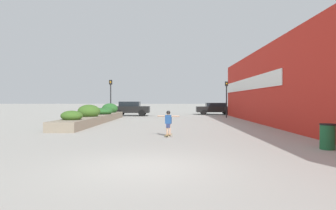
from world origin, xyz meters
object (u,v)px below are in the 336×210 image
skateboard (168,135)px  trash_bin (328,136)px  traffic_light_right (226,93)px  car_center_left (215,108)px  car_center_right (131,108)px  traffic_light_left (111,92)px  skateboarder (168,120)px  car_leftmost (281,108)px

skateboard → trash_bin: 6.71m
skateboard → traffic_light_right: bearing=84.0°
skateboard → car_center_left: 23.03m
skateboard → traffic_light_right: traffic_light_right is taller
skateboard → trash_bin: size_ratio=0.89×
trash_bin → car_center_right: (-10.10, 22.80, 0.39)m
car_center_right → skateboard: bearing=13.2°
traffic_light_right → traffic_light_left: bearing=-179.3°
trash_bin → car_center_right: size_ratio=0.22×
skateboard → car_center_right: size_ratio=0.20×
trash_bin → car_center_right: bearing=113.9°
traffic_light_left → traffic_light_right: (11.52, 0.14, -0.09)m
skateboard → car_center_left: bearing=90.0°
skateboarder → car_leftmost: car_leftmost is taller
car_center_left → car_center_right: size_ratio=1.09×
skateboarder → traffic_light_right: 16.68m
skateboarder → traffic_light_right: (5.53, 15.64, 1.67)m
trash_bin → car_center_left: size_ratio=0.20×
car_leftmost → skateboarder: bearing=149.3°
car_center_right → traffic_light_right: size_ratio=1.12×
skateboarder → car_leftmost: (13.61, 22.95, -0.04)m
skateboard → car_center_right: bearing=116.6°
skateboard → car_leftmost: car_leftmost is taller
car_center_left → car_center_right: (-9.82, -3.25, 0.09)m
skateboarder → car_center_left: bearing=90.0°
skateboard → skateboarder: bearing=102.2°
car_center_right → car_center_left: bearing=108.3°
trash_bin → traffic_light_left: (-11.60, 19.15, 2.09)m
skateboarder → car_leftmost: size_ratio=0.25×
car_center_right → skateboarder: bearing=13.2°
car_leftmost → car_center_right: bearing=101.9°
skateboarder → traffic_light_right: size_ratio=0.32×
skateboard → car_center_right: car_center_right is taller
car_center_left → car_center_right: car_center_right is taller
skateboard → car_leftmost: bearing=72.8°
skateboarder → car_center_right: size_ratio=0.28×
traffic_light_left → car_leftmost: bearing=20.8°
car_leftmost → car_center_left: (-8.27, -0.55, 0.02)m
traffic_light_left → traffic_light_right: traffic_light_left is taller
car_center_left → traffic_light_left: bearing=121.3°
car_center_left → skateboard: bearing=166.6°
skateboard → car_leftmost: (13.61, 22.95, 0.67)m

